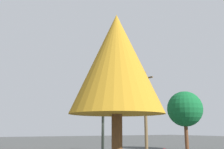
# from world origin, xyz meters

# --- Properties ---
(signal_pole_assembly) EXTENTS (5.60, 2.29, 6.95)m
(signal_pole_assembly) POSITION_xyz_m (2.20, -0.71, 5.08)
(signal_pole_assembly) COLOR black
(signal_pole_assembly) RESTS_ON ground_plane
(utility_pole) EXTENTS (1.77, 0.56, 7.17)m
(utility_pole) POSITION_xyz_m (-1.38, 4.93, 3.72)
(utility_pole) COLOR brown
(utility_pole) RESTS_ON ground_plane
(tree_near) EXTENTS (3.61, 3.61, 5.91)m
(tree_near) POSITION_xyz_m (-2.42, 10.69, 4.08)
(tree_near) COLOR #56331D
(tree_near) RESTS_ON ground_plane
(tree_mid) EXTENTS (3.58, 3.58, 6.58)m
(tree_mid) POSITION_xyz_m (8.82, -3.93, 4.56)
(tree_mid) COLOR #56371D
(tree_mid) RESTS_ON ground_plane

